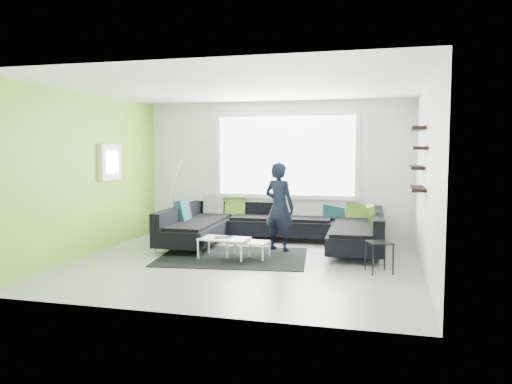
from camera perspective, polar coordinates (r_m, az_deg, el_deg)
ground at (r=8.06m, az=-1.51°, el=-8.23°), size 5.50×5.50×0.00m
room_shell at (r=8.03m, az=-0.87°, el=4.75°), size 5.54×5.04×2.82m
sectional_sofa at (r=9.35m, az=2.13°, el=-4.06°), size 4.00×2.56×0.85m
rug at (r=8.56m, az=-2.64°, el=-7.41°), size 2.67×2.08×0.01m
coffee_table at (r=8.46m, az=-2.28°, el=-6.41°), size 1.10×0.69×0.34m
arc_lamp at (r=10.63m, az=-9.43°, el=0.85°), size 2.22×1.43×2.17m
side_table at (r=7.68m, az=13.88°, el=-7.25°), size 0.45×0.45×0.47m
person at (r=8.96m, az=2.68°, el=-1.71°), size 0.84×0.77×1.60m
laptop at (r=8.39m, az=-3.66°, el=-5.23°), size 0.47×0.45×0.02m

